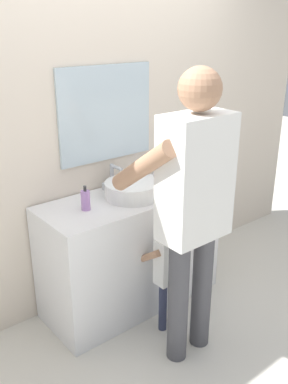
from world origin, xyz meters
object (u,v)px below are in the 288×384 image
object	(u,v)px
toothbrush_cup	(157,177)
soap_bottle	(86,200)
adult_parent	(193,196)
child_toddler	(168,266)

from	to	relation	value
toothbrush_cup	soap_bottle	world-z (taller)	toothbrush_cup
toothbrush_cup	adult_parent	world-z (taller)	adult_parent
toothbrush_cup	child_toddler	world-z (taller)	toothbrush_cup
toothbrush_cup	adult_parent	xyz separation A→B (m)	(-0.35, -0.70, 0.16)
adult_parent	soap_bottle	bearing A→B (deg)	116.74
child_toddler	adult_parent	xyz separation A→B (m)	(-0.04, -0.24, 0.59)
soap_bottle	adult_parent	distance (m)	0.73
soap_bottle	adult_parent	xyz separation A→B (m)	(0.32, -0.64, 0.15)
soap_bottle	child_toddler	distance (m)	0.70
toothbrush_cup	adult_parent	bearing A→B (deg)	-116.24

